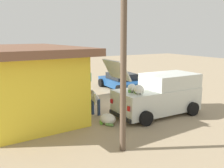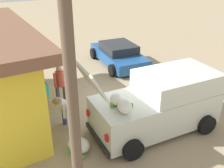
{
  "view_description": "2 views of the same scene",
  "coord_description": "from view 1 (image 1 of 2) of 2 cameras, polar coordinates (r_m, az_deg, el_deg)",
  "views": [
    {
      "loc": [
        -11.17,
        7.17,
        3.8
      ],
      "look_at": [
        1.08,
        0.24,
        1.05
      ],
      "focal_mm": 39.97,
      "sensor_mm": 36.0,
      "label": 1
    },
    {
      "loc": [
        -8.05,
        3.96,
        5.3
      ],
      "look_at": [
        -0.1,
        0.17,
        0.97
      ],
      "focal_mm": 41.16,
      "sensor_mm": 36.0,
      "label": 2
    }
  ],
  "objects": [
    {
      "name": "paint_bucket",
      "position": [
        15.76,
        -10.44,
        -2.43
      ],
      "size": [
        0.26,
        0.26,
        0.35
      ],
      "primitive_type": "cylinder",
      "color": "blue",
      "rests_on": "ground_plane"
    },
    {
      "name": "ground_plane",
      "position": [
        13.81,
        3.08,
        -4.94
      ],
      "size": [
        60.0,
        60.0,
        0.0
      ],
      "primitive_type": "plane",
      "color": "#9E896B"
    },
    {
      "name": "customer_bending",
      "position": [
        11.88,
        -4.24,
        -3.5
      ],
      "size": [
        0.7,
        0.73,
        1.35
      ],
      "color": "navy",
      "rests_on": "ground_plane"
    },
    {
      "name": "unloaded_banana_pile",
      "position": [
        10.95,
        -1.01,
        -8.07
      ],
      "size": [
        0.9,
        0.85,
        0.46
      ],
      "color": "silver",
      "rests_on": "ground_plane"
    },
    {
      "name": "delivery_van",
      "position": [
        12.34,
        10.87,
        -2.42
      ],
      "size": [
        2.24,
        4.64,
        2.78
      ],
      "color": "silver",
      "rests_on": "ground_plane"
    },
    {
      "name": "utility_pole",
      "position": [
        7.92,
        2.61,
        3.38
      ],
      "size": [
        0.2,
        0.2,
        5.49
      ],
      "primitive_type": "cylinder",
      "color": "brown",
      "rests_on": "ground_plane"
    },
    {
      "name": "parked_sedan",
      "position": [
        17.94,
        2.17,
        0.61
      ],
      "size": [
        4.07,
        2.26,
        1.16
      ],
      "color": "#1E4C8C",
      "rests_on": "ground_plane"
    },
    {
      "name": "vendor_standing",
      "position": [
        13.42,
        -5.84,
        -1.18
      ],
      "size": [
        0.45,
        0.53,
        1.68
      ],
      "color": "#4C4C51",
      "rests_on": "ground_plane"
    },
    {
      "name": "storefront_bar",
      "position": [
        12.52,
        -19.63,
        0.77
      ],
      "size": [
        7.56,
        5.3,
        3.3
      ],
      "color": "yellow",
      "rests_on": "ground_plane"
    }
  ]
}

